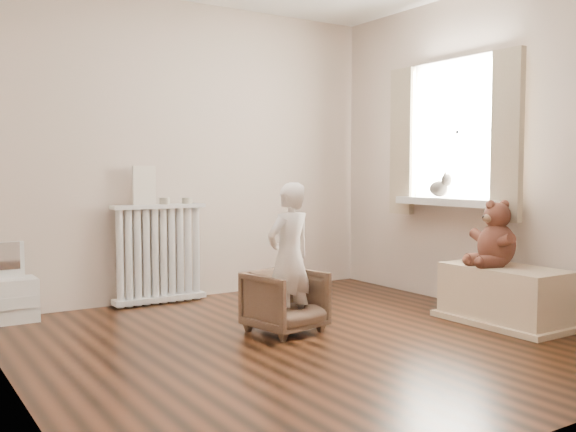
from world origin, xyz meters
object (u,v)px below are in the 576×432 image
teddy_bear (497,233)px  child (289,257)px  armchair (285,301)px  plush_cat (440,186)px  toy_vanity (9,285)px  toy_bench (505,296)px  radiator (159,258)px

teddy_bear → child: bearing=172.4°
teddy_bear → armchair: bearing=170.7°
child → teddy_bear: 1.59m
child → plush_cat: (1.64, 0.19, 0.47)m
plush_cat → toy_vanity: bearing=135.6°
teddy_bear → plush_cat: 0.81m
toy_bench → plush_cat: 1.14m
plush_cat → teddy_bear: bearing=-125.4°
radiator → toy_bench: 2.80m
toy_vanity → child: bearing=-42.2°
radiator → teddy_bear: 2.74m
toy_bench → teddy_bear: size_ratio=1.86×
teddy_bear → toy_vanity: bearing=159.7°
armchair → teddy_bear: size_ratio=0.99×
teddy_bear → radiator: bearing=145.4°
toy_vanity → teddy_bear: (3.05, -1.96, 0.40)m
radiator → teddy_bear: bearing=-47.0°
child → armchair: bearing=-100.6°
toy_vanity → armchair: (1.57, -1.37, -0.06)m
child → plush_cat: bearing=175.9°
armchair → plush_cat: size_ratio=1.93×
radiator → toy_vanity: size_ratio=1.42×
teddy_bear → plush_cat: bearing=90.3°
toy_vanity → radiator: bearing=1.4°
armchair → child: bearing=-100.6°
toy_vanity → child: child is taller
armchair → teddy_bear: 1.66m
child → toy_bench: size_ratio=1.15×
armchair → child: 0.32m
armchair → toy_bench: 1.64m
radiator → toy_bench: bearing=-47.7°
toy_vanity → child: (1.57, -1.42, 0.26)m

